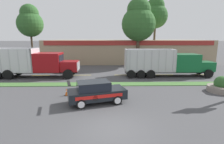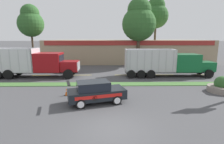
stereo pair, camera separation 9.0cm
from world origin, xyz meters
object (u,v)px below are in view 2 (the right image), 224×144
dump_truck_mid (39,64)px  rally_car (96,92)px  stone_planter (222,87)px  dump_truck_lead (175,64)px  traffic_cone (67,92)px

dump_truck_mid → rally_car: 11.83m
rally_car → dump_truck_mid: bearing=130.3°
stone_planter → dump_truck_mid: bearing=160.9°
dump_truck_lead → dump_truck_mid: bearing=-179.5°
dump_truck_mid → traffic_cone: 8.98m
rally_car → stone_planter: size_ratio=1.95×
stone_planter → dump_truck_lead: bearing=105.1°
traffic_cone → rally_car: bearing=-33.4°
stone_planter → traffic_cone: size_ratio=3.76×
traffic_cone → dump_truck_mid: bearing=124.6°
dump_truck_lead → stone_planter: (1.79, -6.65, -1.05)m
dump_truck_mid → traffic_cone: size_ratio=18.16×
rally_car → dump_truck_lead: bearing=44.4°
dump_truck_mid → stone_planter: (18.75, -6.51, -1.13)m
rally_car → stone_planter: (11.12, 2.50, -0.37)m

